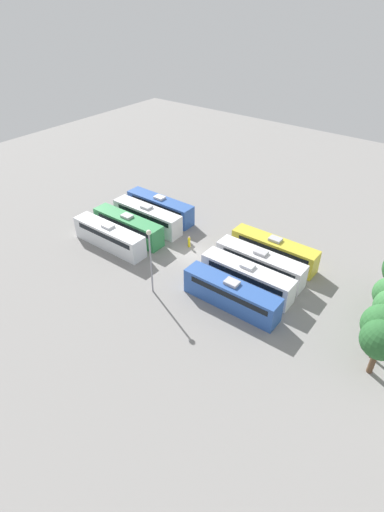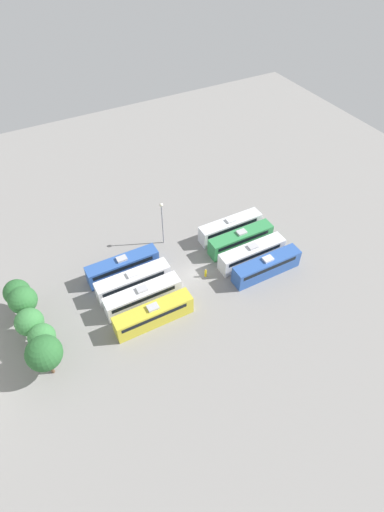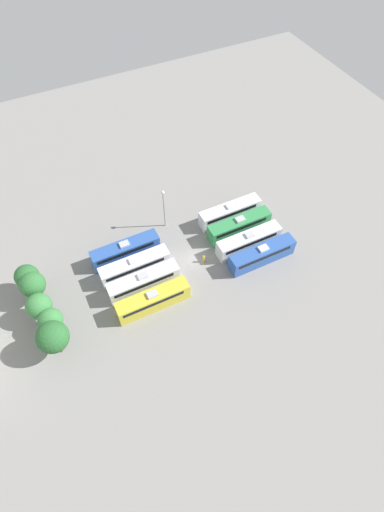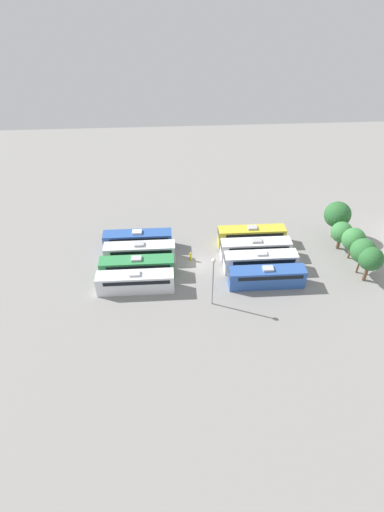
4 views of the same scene
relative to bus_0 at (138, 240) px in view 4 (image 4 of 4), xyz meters
name	(u,v)px [view 4 (image 4 of 4)]	position (x,y,z in m)	size (l,w,h in m)	color
ground_plane	(199,265)	(5.41, 10.11, -1.75)	(125.24, 125.24, 0.00)	gray
bus_0	(138,240)	(0.00, 0.00, 0.00)	(2.53, 11.73, 3.54)	#2D56A8
bus_1	(140,252)	(3.47, 0.48, 0.00)	(2.53, 11.73, 3.54)	silver
bus_2	(137,266)	(7.22, 0.20, 0.00)	(2.53, 11.73, 3.54)	#338C4C
bus_3	(136,281)	(10.76, 0.09, 0.00)	(2.53, 11.73, 3.54)	silver
bus_4	(252,235)	(-0.07, 19.83, 0.00)	(2.53, 11.73, 3.54)	gold
bus_5	(256,248)	(3.70, 19.85, 0.00)	(2.53, 11.73, 3.54)	silver
bus_6	(261,261)	(7.12, 19.99, 0.00)	(2.53, 11.73, 3.54)	silver
bus_7	(267,277)	(10.91, 20.23, 0.00)	(2.53, 11.73, 3.54)	#2D56A8
worker_person	(191,257)	(4.05, 8.85, -0.96)	(0.36, 0.36, 1.70)	gold
light_pole	(213,274)	(14.44, 11.38, 4.00)	(0.60, 0.60, 8.59)	gray
tree_0	(337,215)	(-1.15, 34.90, 2.93)	(4.60, 4.60, 7.00)	brown
tree_1	(342,232)	(2.35, 34.68, 1.65)	(3.62, 3.62, 5.24)	brown
tree_2	(354,239)	(5.13, 35.56, 2.13)	(3.86, 3.86, 5.83)	brown
tree_3	(363,251)	(8.87, 35.50, 2.65)	(3.98, 3.98, 6.40)	brown
tree_4	(371,259)	(10.75, 35.94, 2.55)	(3.76, 3.76, 6.22)	brown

